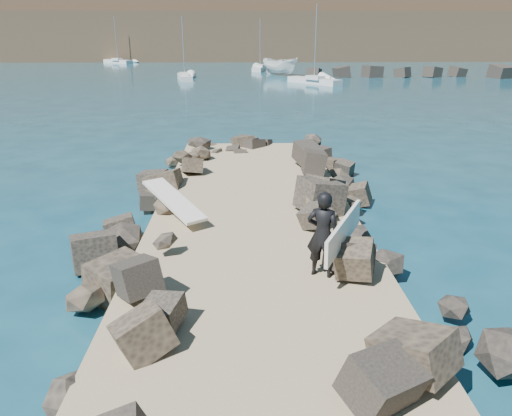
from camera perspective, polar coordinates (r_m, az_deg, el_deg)
The scene contains 13 objects.
ground at distance 14.12m, azimuth -0.11°, elevation -4.39°, with size 800.00×800.00×0.00m, color #0F384C.
jetty at distance 12.18m, azimuth 0.13°, elevation -6.91°, with size 6.00×26.00×0.60m, color #8C7759.
riprap_left at distance 12.80m, azimuth -13.08°, elevation -5.09°, with size 2.60×22.00×1.00m, color #272421.
riprap_right at distance 12.95m, azimuth 13.04°, elevation -4.80°, with size 2.60×22.00×1.00m, color black.
breakwater_secondary at distance 76.72m, azimuth 26.67°, elevation 13.68°, with size 52.00×4.00×1.20m, color black.
surfboard_resting at distance 14.53m, azimuth -9.36°, elevation 0.47°, with size 0.67×2.66×0.09m, color silver.
boat_imported at distance 72.49m, azimuth 2.80°, elevation 15.90°, with size 2.35×6.25×2.41m, color white.
surfer_with_board at distance 10.92m, azimuth 7.97°, elevation -2.95°, with size 1.45×2.18×1.95m.
sailboat_e at distance 103.60m, azimuth -15.51°, elevation 15.84°, with size 6.51×5.91×8.69m.
sailboat_f at distance 114.47m, azimuth 18.08°, elevation 15.89°, with size 3.63×6.19×7.52m.
sailboat_a at distance 65.41m, azimuth -8.15°, elevation 14.59°, with size 2.58×6.44×7.68m.
sailboat_b at distance 80.48m, azimuth 0.47°, elevation 15.66°, with size 2.77×6.55×7.79m.
sailboat_c at distance 60.21m, azimuth 6.67°, elevation 14.24°, with size 5.80×6.83×8.87m.
Camera 1 is at (-0.32, -12.91, 5.71)m, focal length 35.00 mm.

